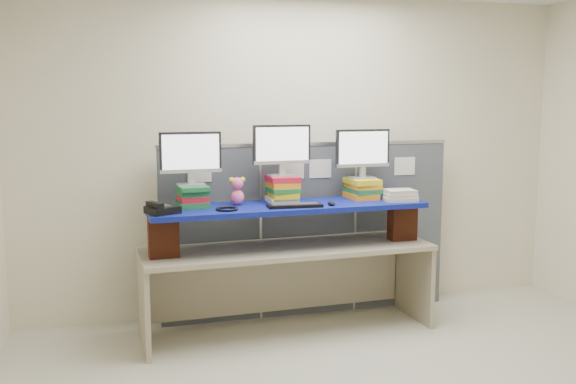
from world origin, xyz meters
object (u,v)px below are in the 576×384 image
object	(u,v)px
desk	(288,264)
monitor_right	(363,151)
blue_board	(288,207)
monitor_left	(191,155)
monitor_center	(282,147)
keyboard	(295,205)
desk_phone	(162,209)

from	to	relation	value
desk	monitor_right	world-z (taller)	monitor_right
blue_board	monitor_left	xyz separation A→B (m)	(-0.76, 0.09, 0.43)
blue_board	monitor_center	distance (m)	0.49
monitor_left	keyboard	size ratio (longest dim) A/B	1.11
desk_phone	blue_board	bearing A→B (deg)	-17.28
monitor_left	monitor_right	size ratio (longest dim) A/B	1.00
desk	desk_phone	bearing A→B (deg)	-173.59
blue_board	monitor_right	distance (m)	0.83
monitor_left	monitor_right	distance (m)	1.45
monitor_center	keyboard	bearing A→B (deg)	-84.27
monitor_left	keyboard	bearing A→B (deg)	-18.57
desk	monitor_right	xyz separation A→B (m)	(0.69, 0.14, 0.90)
blue_board	desk_phone	size ratio (longest dim) A/B	8.14
keyboard	desk_phone	xyz separation A→B (m)	(-1.02, -0.01, 0.02)
monitor_left	keyboard	world-z (taller)	monitor_left
blue_board	keyboard	xyz separation A→B (m)	(0.02, -0.14, 0.03)
desk	monitor_right	bearing A→B (deg)	9.63
monitor_center	desk_phone	distance (m)	1.11
monitor_right	keyboard	xyz separation A→B (m)	(-0.68, -0.28, -0.39)
monitor_center	desk_phone	bearing A→B (deg)	-166.91
blue_board	desk_phone	world-z (taller)	desk_phone
blue_board	monitor_left	world-z (taller)	monitor_left
monitor_center	monitor_right	xyz separation A→B (m)	(0.71, 0.02, -0.05)
keyboard	desk_phone	size ratio (longest dim) A/B	1.59
desk	monitor_right	size ratio (longest dim) A/B	4.95
desk	keyboard	world-z (taller)	keyboard
blue_board	keyboard	size ratio (longest dim) A/B	5.13
keyboard	desk_phone	bearing A→B (deg)	-176.61
blue_board	desk	bearing A→B (deg)	-92.01
blue_board	keyboard	world-z (taller)	keyboard
monitor_left	monitor_center	distance (m)	0.74
blue_board	monitor_left	size ratio (longest dim) A/B	4.64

